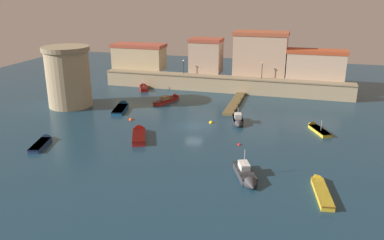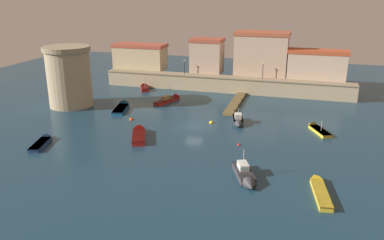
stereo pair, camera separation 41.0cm
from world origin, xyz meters
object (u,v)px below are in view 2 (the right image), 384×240
moored_boat_4 (245,176)px  moored_boat_6 (144,88)px  moored_boat_2 (170,99)px  moored_boat_3 (139,134)px  moored_boat_0 (122,107)px  mooring_buoy_0 (211,123)px  quay_lamp_1 (263,68)px  moored_boat_8 (43,141)px  moored_boat_1 (238,121)px  mooring_buoy_1 (131,120)px  quay_lamp_0 (185,64)px  moored_boat_7 (319,189)px  mooring_buoy_2 (239,145)px  moored_boat_5 (316,129)px  fortress_tower (69,76)px

moored_boat_4 → moored_boat_6: 43.27m
moored_boat_2 → moored_boat_3: (1.91, -18.75, 0.06)m
moored_boat_0 → mooring_buoy_0: 17.04m
quay_lamp_1 → moored_boat_3: (-13.90, -28.14, -4.92)m
quay_lamp_1 → mooring_buoy_0: (-5.46, -19.59, -5.32)m
moored_boat_8 → mooring_buoy_0: bearing=-68.6°
moored_boat_1 → moored_boat_3: bearing=-67.6°
moored_boat_0 → mooring_buoy_1: (4.13, -5.31, -0.28)m
moored_boat_3 → quay_lamp_0: bearing=-18.3°
moored_boat_1 → moored_boat_7: moored_boat_1 is taller
mooring_buoy_0 → mooring_buoy_2: mooring_buoy_0 is taller
moored_boat_2 → moored_boat_5: size_ratio=1.21×
moored_boat_1 → moored_boat_7: bearing=18.4°
moored_boat_5 → moored_boat_7: 19.07m
moored_boat_0 → moored_boat_6: moored_boat_6 is taller
moored_boat_0 → mooring_buoy_2: 24.97m
moored_boat_0 → moored_boat_7: 38.73m
moored_boat_7 → mooring_buoy_1: bearing=52.2°
moored_boat_6 → mooring_buoy_1: 19.78m
fortress_tower → moored_boat_3: (17.78, -10.89, -4.92)m
moored_boat_4 → moored_boat_5: 20.14m
moored_boat_2 → moored_boat_1: bearing=-104.6°
moored_boat_8 → moored_boat_0: bearing=-24.7°
moored_boat_3 → mooring_buoy_0: size_ratio=10.24×
mooring_buoy_1 → mooring_buoy_2: 19.16m
moored_boat_1 → moored_boat_4: (3.97, -18.09, -0.03)m
moored_boat_1 → mooring_buoy_1: bearing=-94.5°
moored_boat_8 → mooring_buoy_1: size_ratio=8.75×
moored_boat_6 → mooring_buoy_0: size_ratio=6.60×
moored_boat_5 → moored_boat_6: (-33.98, 15.64, 0.14)m
moored_boat_6 → mooring_buoy_0: (18.32, -16.84, -0.39)m
quay_lamp_1 → moored_boat_8: 42.76m
moored_boat_8 → mooring_buoy_0: (19.83, 14.51, -0.27)m
moored_boat_3 → moored_boat_8: 12.85m
moored_boat_3 → mooring_buoy_1: size_ratio=9.89×
quay_lamp_0 → mooring_buoy_1: bearing=-95.7°
quay_lamp_0 → mooring_buoy_1: (-2.16, -21.69, -5.14)m
moored_boat_7 → moored_boat_8: 35.74m
moored_boat_3 → moored_boat_6: moored_boat_6 is taller
quay_lamp_1 → moored_boat_7: bearing=-74.6°
moored_boat_1 → moored_boat_5: 11.58m
moored_boat_2 → moored_boat_5: moored_boat_5 is taller
quay_lamp_0 → moored_boat_4: quay_lamp_0 is taller
mooring_buoy_1 → moored_boat_5: bearing=6.7°
quay_lamp_0 → moored_boat_7: bearing=-55.0°
quay_lamp_0 → quay_lamp_1: quay_lamp_1 is taller
quay_lamp_1 → mooring_buoy_0: bearing=-105.6°
moored_boat_0 → moored_boat_5: size_ratio=1.20×
quay_lamp_1 → moored_boat_0: bearing=-143.6°
mooring_buoy_1 → quay_lamp_0: bearing=84.3°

